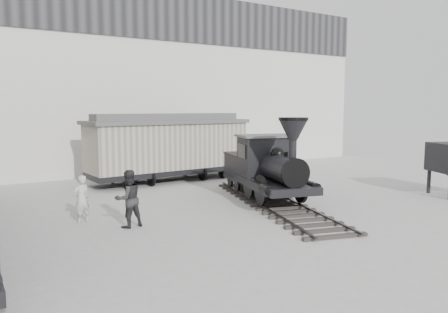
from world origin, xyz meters
TOP-DOWN VIEW (x-y plane):
  - ground at (0.00, 0.00)m, footprint 90.00×90.00m
  - north_wall at (0.00, 14.98)m, footprint 34.00×2.51m
  - locomotive at (1.07, 3.37)m, footprint 4.88×10.12m
  - boxcar at (-0.20, 10.37)m, footprint 9.01×3.22m
  - visitor_a at (-6.46, 4.15)m, footprint 0.69×0.56m
  - visitor_b at (-5.32, 2.71)m, footprint 1.01×0.82m

SIDE VIEW (x-z plane):
  - ground at x=0.00m, z-range 0.00..0.00m
  - visitor_a at x=-6.46m, z-range 0.00..1.65m
  - visitor_b at x=-5.32m, z-range 0.00..1.92m
  - locomotive at x=1.07m, z-range -0.46..3.04m
  - boxcar at x=-0.20m, z-range 0.09..3.73m
  - north_wall at x=0.00m, z-range 0.05..11.05m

